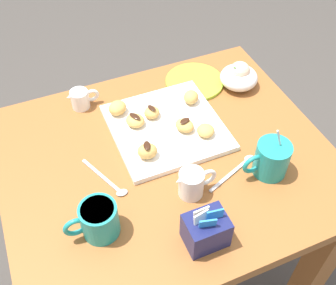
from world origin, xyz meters
TOP-DOWN VIEW (x-y plane):
  - ground_plane at (0.00, 0.00)m, footprint 8.00×8.00m
  - dining_table at (0.00, 0.00)m, footprint 0.84×0.71m
  - pastry_plate_square at (-0.04, -0.09)m, footprint 0.29×0.29m
  - coffee_mug_teal_left at (-0.21, 0.14)m, footprint 0.12×0.08m
  - coffee_mug_teal_right at (0.22, 0.14)m, footprint 0.12×0.08m
  - cream_pitcher_white at (-0.01, 0.13)m, footprint 0.10×0.06m
  - sugar_caddy at (0.02, 0.25)m, footprint 0.09×0.07m
  - ice_cream_bowl at (-0.31, -0.18)m, footprint 0.11×0.11m
  - chocolate_sauce_pitcher at (0.15, -0.27)m, footprint 0.09×0.05m
  - saucer_lime_left at (-0.19, -0.24)m, footprint 0.18×0.18m
  - loose_spoon_near_saucer at (0.16, 0.02)m, footprint 0.08×0.15m
  - loose_spoon_by_plate at (-0.15, 0.11)m, footprint 0.16×0.07m
  - beignet_0 at (0.07, -0.19)m, footprint 0.07×0.07m
  - beignet_1 at (-0.08, -0.06)m, footprint 0.06×0.07m
  - chocolate_drizzle_1 at (-0.08, -0.06)m, footprint 0.03×0.03m
  - beignet_2 at (0.05, -0.01)m, footprint 0.06×0.05m
  - chocolate_drizzle_2 at (0.05, -0.01)m, footprint 0.03×0.03m
  - beignet_3 at (-0.12, -0.02)m, footprint 0.05×0.05m
  - beignet_4 at (0.04, -0.13)m, footprint 0.07×0.07m
  - chocolate_drizzle_4 at (0.04, -0.13)m, footprint 0.03×0.04m
  - beignet_5 at (-0.14, -0.15)m, footprint 0.06×0.06m
  - beignet_6 at (-0.01, -0.14)m, footprint 0.06×0.06m
  - chocolate_drizzle_6 at (-0.01, -0.14)m, footprint 0.02×0.03m

SIDE VIEW (x-z plane):
  - ground_plane at x=0.00m, z-range 0.00..0.00m
  - dining_table at x=0.00m, z-range 0.20..0.92m
  - loose_spoon_near_saucer at x=0.16m, z-range 0.72..0.73m
  - loose_spoon_by_plate at x=-0.15m, z-range 0.72..0.73m
  - saucer_lime_left at x=-0.19m, z-range 0.72..0.73m
  - pastry_plate_square at x=-0.04m, z-range 0.72..0.73m
  - beignet_3 at x=-0.12m, z-range 0.73..0.76m
  - beignet_4 at x=0.04m, z-range 0.73..0.76m
  - chocolate_sauce_pitcher at x=0.15m, z-range 0.72..0.78m
  - beignet_6 at x=-0.01m, z-range 0.73..0.76m
  - beignet_1 at x=-0.08m, z-range 0.73..0.77m
  - beignet_0 at x=0.07m, z-range 0.73..0.77m
  - beignet_5 at x=-0.14m, z-range 0.73..0.77m
  - beignet_2 at x=0.05m, z-range 0.73..0.77m
  - ice_cream_bowl at x=-0.31m, z-range 0.71..0.80m
  - cream_pitcher_white at x=-0.01m, z-range 0.72..0.80m
  - sugar_caddy at x=0.02m, z-range 0.71..0.81m
  - coffee_mug_teal_right at x=0.22m, z-range 0.72..0.81m
  - chocolate_drizzle_4 at x=0.04m, z-range 0.76..0.77m
  - chocolate_drizzle_6 at x=-0.01m, z-range 0.76..0.77m
  - chocolate_drizzle_1 at x=-0.08m, z-range 0.77..0.77m
  - coffee_mug_teal_left at x=-0.21m, z-range 0.70..0.84m
  - chocolate_drizzle_2 at x=0.05m, z-range 0.77..0.78m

